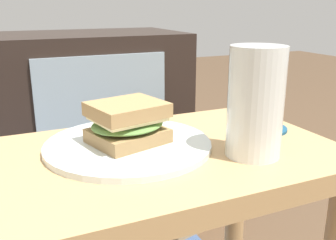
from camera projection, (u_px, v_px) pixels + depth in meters
side_table at (166, 201)px, 0.64m from camera, size 0.56×0.36×0.46m
tv_cabinet at (59, 111)px, 1.48m from camera, size 0.96×0.46×0.58m
plate at (128, 145)px, 0.63m from camera, size 0.27×0.27×0.01m
sandwich_front at (128, 123)px, 0.61m from camera, size 0.14×0.13×0.07m
beer_glass at (255, 105)px, 0.57m from camera, size 0.08×0.08×0.17m
coaster at (263, 128)px, 0.72m from camera, size 0.09×0.09×0.01m
paper_bag at (191, 176)px, 1.22m from camera, size 0.25×0.20×0.33m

